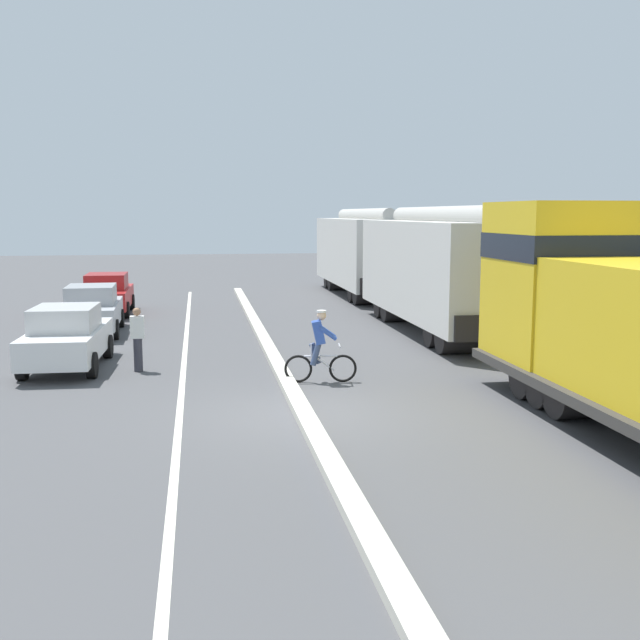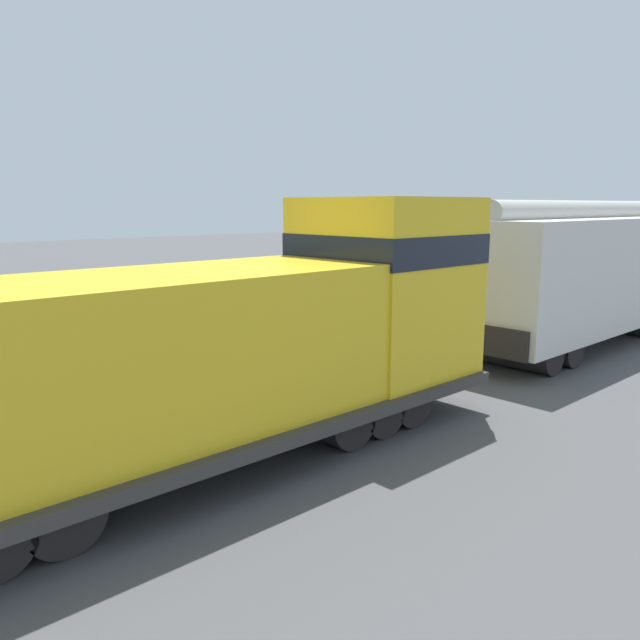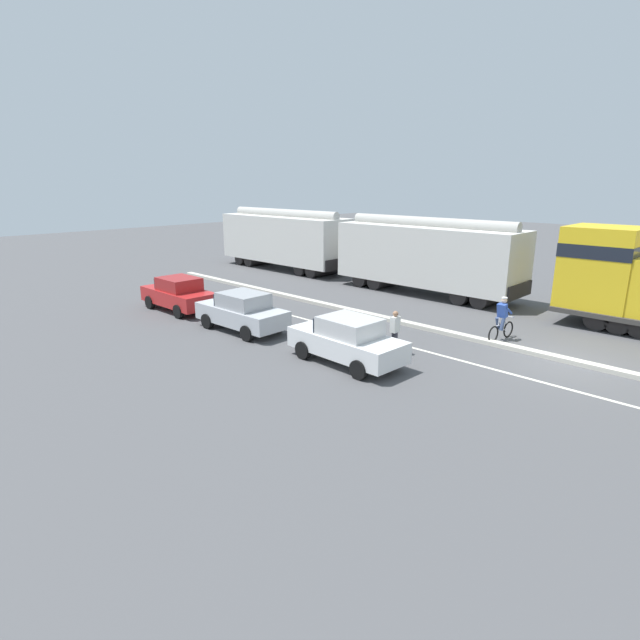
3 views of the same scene
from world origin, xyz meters
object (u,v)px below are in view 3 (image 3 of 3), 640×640
Objects in this scene: hopper_car_lead at (427,256)px; pedestrian_by_cars at (395,332)px; parked_car_white at (347,340)px; cyclist at (502,320)px; hopper_car_middle at (284,240)px; parked_car_red at (178,294)px; parked_car_silver at (242,312)px.

pedestrian_by_cars is (-9.44, -4.78, -1.23)m from hopper_car_lead.
pedestrian_by_cars is (1.81, -0.67, 0.03)m from parked_car_white.
hopper_car_lead reaches higher than cyclist.
cyclist reaches higher than parked_car_white.
hopper_car_middle is 6.18× the size of cyclist.
parked_car_red is 11.40m from pedestrian_by_cars.
hopper_car_lead is at bearing 52.77° from cyclist.
hopper_car_middle is 19.37m from parked_car_white.
parked_car_silver and pedestrian_by_cars have the same top height.
cyclist reaches higher than pedestrian_by_cars.
parked_car_white is 2.62× the size of pedestrian_by_cars.
hopper_car_lead is 11.56m from parked_car_silver.
pedestrian_by_cars is at bearing -72.96° from parked_car_silver.
parked_car_silver is 1.01× the size of parked_car_red.
hopper_car_middle is (0.00, 11.60, 0.00)m from hopper_car_lead.
parked_car_white is at bearing 159.72° from pedestrian_by_cars.
hopper_car_middle reaches higher than parked_car_silver.
hopper_car_lead is 13.20m from parked_car_red.
hopper_car_middle is at bearing 24.25° from parked_car_red.
hopper_car_lead is at bearing -7.77° from parked_car_silver.
cyclist is at bearing -105.61° from hopper_car_middle.
hopper_car_lead reaches higher than parked_car_white.
hopper_car_lead reaches higher than parked_car_red.
pedestrian_by_cars is (2.01, -11.23, 0.03)m from parked_car_red.
parked_car_white is (-11.25, -15.71, -1.26)m from hopper_car_middle.
pedestrian_by_cars is (1.94, -6.33, 0.03)m from parked_car_silver.
hopper_car_lead is 6.54× the size of pedestrian_by_cars.
parked_car_white is at bearing -159.93° from hopper_car_lead.
hopper_car_lead is 11.60m from hopper_car_middle.
cyclist is at bearing -64.40° from parked_car_red.
pedestrian_by_cars is at bearing -20.28° from parked_car_white.
pedestrian_by_cars is at bearing -79.87° from parked_car_red.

